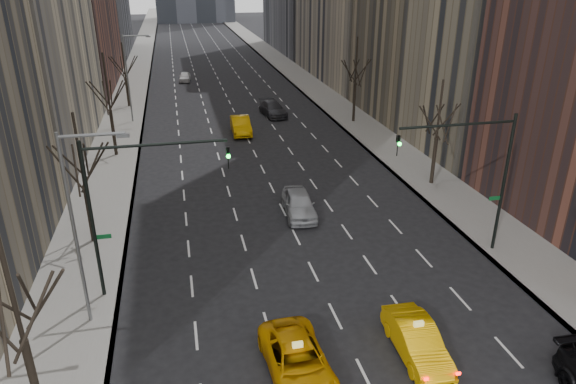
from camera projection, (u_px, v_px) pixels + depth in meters
sidewalk_left at (135, 78)px, 77.34m from camera, size 4.50×320.00×0.15m
sidewalk_right at (293, 72)px, 82.19m from camera, size 4.50×320.00×0.15m
tree_lw_a at (24, 341)px, 16.72m from camera, size 3.36×3.50×8.28m
tree_lw_b at (85, 185)px, 29.33m from camera, size 3.36×3.50×7.82m
tree_lw_c at (110, 111)px, 43.54m from camera, size 3.36×3.50×8.74m
tree_lw_d at (126, 77)px, 59.87m from camera, size 3.36×3.50×7.36m
tree_rw_b at (436, 138)px, 37.67m from camera, size 3.36×3.50×7.82m
tree_rw_c at (355, 85)px, 53.68m from camera, size 3.36×3.50×8.74m
traffic_mast_left at (126, 193)px, 23.82m from camera, size 6.69×0.39×8.00m
traffic_mast_right at (479, 164)px, 27.43m from camera, size 6.69×0.39×8.00m
streetlight_near at (80, 212)px, 21.63m from camera, size 2.83×0.22×9.00m
streetlight_far at (130, 69)px, 53.01m from camera, size 2.83×0.22×9.00m
taxi_suv at (298, 361)px, 20.38m from camera, size 2.58×5.24×1.43m
taxi_sedan at (417, 340)px, 21.50m from camera, size 1.70×4.54×1.48m
silver_sedan_ahead at (299, 204)px, 33.96m from camera, size 2.27×4.93×1.64m
far_taxi at (241, 125)px, 51.10m from camera, size 1.91×5.17×1.69m
far_suv_grey at (273, 109)px, 57.45m from camera, size 2.77×5.48×1.53m
far_car_white at (185, 77)px, 75.40m from camera, size 1.90×4.06×1.34m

